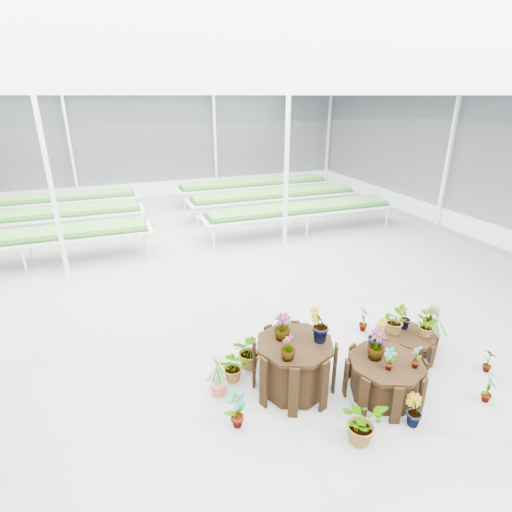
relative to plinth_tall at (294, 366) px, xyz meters
name	(u,v)px	position (x,y,z in m)	size (l,w,h in m)	color
ground_plane	(226,333)	(-0.54, 1.84, -0.41)	(24.00, 24.00, 0.00)	gray
greenhouse_shell	(222,219)	(-0.54, 1.84, 1.84)	(18.00, 24.00, 4.50)	white
steel_frame	(222,219)	(-0.54, 1.84, 1.84)	(18.00, 24.00, 4.50)	silver
nursery_benches	(167,214)	(-0.54, 9.04, 0.01)	(16.00, 7.00, 0.84)	silver
plinth_tall	(294,366)	(0.00, 0.00, 0.00)	(1.21, 1.21, 0.83)	black
plinth_mid	(384,378)	(1.20, -0.60, -0.11)	(1.15, 1.15, 0.60)	black
plinth_low	(407,344)	(2.20, 0.10, -0.21)	(0.92, 0.92, 0.42)	black
nursery_plants	(339,352)	(0.76, -0.02, 0.07)	(4.64, 2.64, 1.38)	#3F772C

